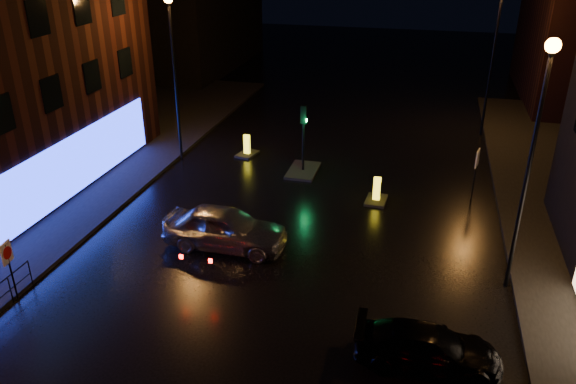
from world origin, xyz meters
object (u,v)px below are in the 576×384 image
silver_hatchback (225,228)px  road_sign_right (477,163)px  dark_sedan (428,348)px  bollard_far (247,151)px  road_sign_left (8,258)px  traffic_signal (303,162)px  bollard_near (376,196)px

silver_hatchback → road_sign_right: 11.53m
dark_sedan → road_sign_right: (1.66, 11.41, 1.20)m
bollard_far → road_sign_left: 14.80m
traffic_signal → road_sign_right: size_ratio=1.44×
dark_sedan → traffic_signal: bearing=25.8°
traffic_signal → road_sign_left: size_ratio=1.56×
road_sign_left → bollard_near: bearing=36.0°
silver_hatchback → bollard_near: bearing=-43.3°
dark_sedan → bollard_far: bearing=33.8°
silver_hatchback → bollard_near: 7.50m
bollard_near → road_sign_right: size_ratio=0.58×
dark_sedan → road_sign_left: road_sign_left is taller
bollard_far → road_sign_right: (11.56, -2.69, 1.54)m
silver_hatchback → road_sign_right: road_sign_right is taller
bollard_near → road_sign_right: bearing=20.4°
traffic_signal → bollard_near: bearing=-32.4°
road_sign_right → bollard_near: bearing=30.6°
bollard_far → road_sign_left: road_sign_left is taller
bollard_far → road_sign_right: road_sign_right is taller
traffic_signal → dark_sedan: bearing=-62.9°
bollard_near → road_sign_left: size_ratio=0.63×
silver_hatchback → bollard_far: silver_hatchback is taller
bollard_near → traffic_signal: bearing=150.8°
traffic_signal → silver_hatchback: bearing=-98.9°
bollard_near → bollard_far: 8.40m
bollard_near → road_sign_left: (-10.65, -10.39, 1.40)m
traffic_signal → dark_sedan: traffic_signal is taller
silver_hatchback → dark_sedan: 9.03m
dark_sedan → road_sign_left: bearing=89.9°
bollard_near → bollard_far: bearing=154.9°
bollard_near → bollard_far: (-7.40, 3.99, -0.01)m
dark_sedan → bollard_near: bearing=12.6°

